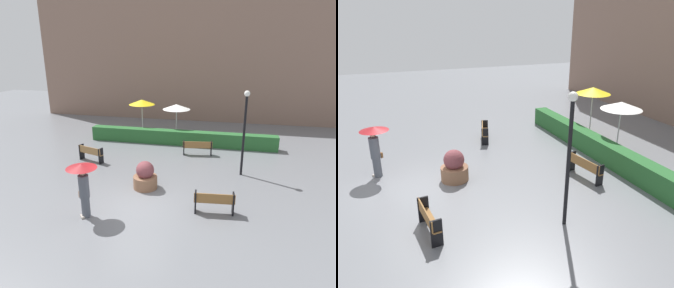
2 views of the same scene
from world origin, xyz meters
The scene contains 11 objects.
ground_plane centered at (0.00, 0.00, 0.00)m, with size 60.00×60.00×0.00m, color slate.
bench_back_row centered at (1.63, 6.58, 0.52)m, with size 1.75×0.58×0.86m.
bench_near_right centered at (3.10, 0.13, 0.52)m, with size 1.56×0.50×0.87m.
bench_far_left centered at (-4.06, 4.22, 0.52)m, with size 1.59×0.79×0.88m.
pedestrian_with_umbrella centered at (-1.61, -1.11, 1.43)m, with size 1.13×1.13×2.09m.
planter_pot centered at (-0.11, 1.69, 0.55)m, with size 1.09×1.09×1.28m.
lamp_post centered at (4.14, 4.17, 2.56)m, with size 0.28×0.28×4.21m.
patio_umbrella_yellow centered at (-2.80, 9.89, 2.45)m, with size 1.83×1.83×2.63m.
patio_umbrella_white centered at (-0.27, 9.69, 2.25)m, with size 1.90×1.90×2.44m.
hedge_strip centered at (0.27, 8.40, 0.46)m, with size 12.25×0.70×0.93m, color #28602D.
building_facade centered at (0.00, 16.00, 5.58)m, with size 28.00×1.20×11.16m, color #846656.
Camera 1 is at (3.61, -10.09, 6.04)m, focal length 31.80 mm.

